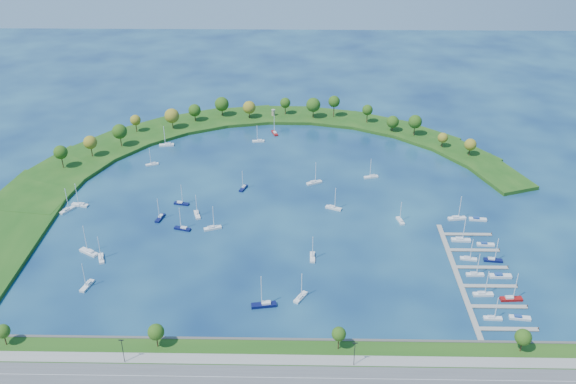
{
  "coord_description": "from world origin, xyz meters",
  "views": [
    {
      "loc": [
        10.02,
        -276.64,
        159.07
      ],
      "look_at": [
        5.0,
        5.0,
        4.0
      ],
      "focal_mm": 39.0,
      "sensor_mm": 36.0,
      "label": 1
    }
  ],
  "objects_px": {
    "moored_boat_9": "(67,209)",
    "moored_boat_6": "(181,203)",
    "moored_boat_20": "(160,217)",
    "docked_boat_5": "(500,276)",
    "moored_boat_1": "(333,207)",
    "moored_boat_8": "(152,164)",
    "moored_boat_18": "(182,228)",
    "moored_boat_19": "(167,144)",
    "docked_boat_6": "(468,258)",
    "docked_boat_3": "(511,298)",
    "docked_boat_2": "(483,293)",
    "moored_boat_7": "(80,204)",
    "moored_boat_5": "(89,252)",
    "docked_boat_4": "(475,274)",
    "moored_boat_21": "(264,304)",
    "harbor_tower": "(273,113)",
    "moored_boat_14": "(87,285)",
    "moored_boat_17": "(258,141)",
    "docked_boat_7": "(493,259)",
    "docked_boat_9": "(485,244)",
    "docked_boat_1": "(520,318)",
    "docked_boat_11": "(478,219)",
    "moored_boat_15": "(301,297)",
    "moored_boat_0": "(101,258)",
    "moored_boat_10": "(197,214)",
    "docked_boat_0": "(493,317)",
    "moored_boat_4": "(371,176)",
    "docked_boat_8": "(461,239)",
    "dock_system": "(475,276)",
    "moored_boat_11": "(212,228)",
    "moored_boat_16": "(313,256)",
    "moored_boat_12": "(400,220)",
    "moored_boat_13": "(314,182)",
    "moored_boat_3": "(243,187)"
  },
  "relations": [
    {
      "from": "moored_boat_0",
      "to": "moored_boat_1",
      "type": "distance_m",
      "value": 114.19
    },
    {
      "from": "moored_boat_8",
      "to": "docked_boat_11",
      "type": "bearing_deg",
      "value": 139.55
    },
    {
      "from": "harbor_tower",
      "to": "moored_boat_10",
      "type": "bearing_deg",
      "value": -104.42
    },
    {
      "from": "moored_boat_11",
      "to": "moored_boat_17",
      "type": "xyz_separation_m",
      "value": [
        15.87,
        101.45,
        -0.04
      ]
    },
    {
      "from": "moored_boat_15",
      "to": "moored_boat_19",
      "type": "xyz_separation_m",
      "value": [
        -81.68,
        146.05,
        0.04
      ]
    },
    {
      "from": "moored_boat_8",
      "to": "moored_boat_7",
      "type": "bearing_deg",
      "value": 38.41
    },
    {
      "from": "docked_boat_2",
      "to": "moored_boat_19",
      "type": "bearing_deg",
      "value": 135.15
    },
    {
      "from": "moored_boat_14",
      "to": "moored_boat_19",
      "type": "relative_size",
      "value": 0.92
    },
    {
      "from": "moored_boat_1",
      "to": "moored_boat_8",
      "type": "xyz_separation_m",
      "value": [
        -101.56,
        47.86,
        -0.04
      ]
    },
    {
      "from": "moored_boat_21",
      "to": "docked_boat_11",
      "type": "distance_m",
      "value": 121.13
    },
    {
      "from": "moored_boat_18",
      "to": "moored_boat_19",
      "type": "bearing_deg",
      "value": -58.26
    },
    {
      "from": "docked_boat_8",
      "to": "moored_boat_9",
      "type": "bearing_deg",
      "value": 175.45
    },
    {
      "from": "moored_boat_18",
      "to": "docked_boat_4",
      "type": "height_order",
      "value": "moored_boat_18"
    },
    {
      "from": "moored_boat_1",
      "to": "moored_boat_6",
      "type": "relative_size",
      "value": 1.07
    },
    {
      "from": "docked_boat_6",
      "to": "moored_boat_0",
      "type": "bearing_deg",
      "value": -169.92
    },
    {
      "from": "moored_boat_5",
      "to": "docked_boat_4",
      "type": "distance_m",
      "value": 169.32
    },
    {
      "from": "moored_boat_21",
      "to": "moored_boat_9",
      "type": "bearing_deg",
      "value": -44.63
    },
    {
      "from": "docked_boat_1",
      "to": "docked_boat_11",
      "type": "xyz_separation_m",
      "value": [
        1.9,
        72.98,
        0.02
      ]
    },
    {
      "from": "moored_boat_15",
      "to": "docked_boat_2",
      "type": "xyz_separation_m",
      "value": [
        73.98,
        3.3,
        0.01
      ]
    },
    {
      "from": "moored_boat_7",
      "to": "moored_boat_20",
      "type": "relative_size",
      "value": 1.09
    },
    {
      "from": "moored_boat_9",
      "to": "moored_boat_14",
      "type": "bearing_deg",
      "value": -122.16
    },
    {
      "from": "dock_system",
      "to": "moored_boat_5",
      "type": "bearing_deg",
      "value": 175.05
    },
    {
      "from": "docked_boat_8",
      "to": "docked_boat_9",
      "type": "distance_m",
      "value": 11.04
    },
    {
      "from": "moored_boat_0",
      "to": "moored_boat_16",
      "type": "relative_size",
      "value": 1.0
    },
    {
      "from": "moored_boat_9",
      "to": "moored_boat_11",
      "type": "bearing_deg",
      "value": -68.81
    },
    {
      "from": "docked_boat_7",
      "to": "docked_boat_9",
      "type": "distance_m",
      "value": 12.47
    },
    {
      "from": "dock_system",
      "to": "moored_boat_8",
      "type": "height_order",
      "value": "moored_boat_8"
    },
    {
      "from": "harbor_tower",
      "to": "moored_boat_19",
      "type": "height_order",
      "value": "moored_boat_19"
    },
    {
      "from": "docked_boat_6",
      "to": "docked_boat_2",
      "type": "bearing_deg",
      "value": -80.94
    },
    {
      "from": "moored_boat_3",
      "to": "moored_boat_16",
      "type": "relative_size",
      "value": 0.95
    },
    {
      "from": "moored_boat_21",
      "to": "docked_boat_1",
      "type": "height_order",
      "value": "moored_boat_21"
    },
    {
      "from": "moored_boat_14",
      "to": "moored_boat_17",
      "type": "distance_m",
      "value": 159.54
    },
    {
      "from": "moored_boat_7",
      "to": "docked_boat_11",
      "type": "xyz_separation_m",
      "value": [
        198.25,
        -10.4,
        -0.3
      ]
    },
    {
      "from": "moored_boat_4",
      "to": "moored_boat_15",
      "type": "height_order",
      "value": "moored_boat_15"
    },
    {
      "from": "moored_boat_15",
      "to": "docked_boat_9",
      "type": "bearing_deg",
      "value": -33.88
    },
    {
      "from": "moored_boat_8",
      "to": "docked_boat_6",
      "type": "height_order",
      "value": "docked_boat_6"
    },
    {
      "from": "docked_boat_4",
      "to": "docked_boat_0",
      "type": "bearing_deg",
      "value": -91.19
    },
    {
      "from": "moored_boat_7",
      "to": "moored_boat_18",
      "type": "relative_size",
      "value": 1.07
    },
    {
      "from": "docked_boat_5",
      "to": "docked_boat_6",
      "type": "relative_size",
      "value": 0.86
    },
    {
      "from": "moored_boat_21",
      "to": "moored_boat_4",
      "type": "bearing_deg",
      "value": -124.94
    },
    {
      "from": "moored_boat_20",
      "to": "docked_boat_5",
      "type": "bearing_deg",
      "value": 87.58
    },
    {
      "from": "moored_boat_16",
      "to": "moored_boat_18",
      "type": "distance_m",
      "value": 65.43
    },
    {
      "from": "moored_boat_20",
      "to": "docked_boat_1",
      "type": "distance_m",
      "value": 169.1
    },
    {
      "from": "moored_boat_10",
      "to": "docked_boat_0",
      "type": "relative_size",
      "value": 1.14
    },
    {
      "from": "moored_boat_7",
      "to": "moored_boat_13",
      "type": "bearing_deg",
      "value": -155.3
    },
    {
      "from": "moored_boat_9",
      "to": "moored_boat_6",
      "type": "bearing_deg",
      "value": -49.16
    },
    {
      "from": "docked_boat_5",
      "to": "moored_boat_11",
      "type": "bearing_deg",
      "value": 164.42
    },
    {
      "from": "moored_boat_12",
      "to": "moored_boat_18",
      "type": "relative_size",
      "value": 0.89
    },
    {
      "from": "moored_boat_10",
      "to": "moored_boat_11",
      "type": "relative_size",
      "value": 0.96
    },
    {
      "from": "docked_boat_6",
      "to": "docked_boat_3",
      "type": "bearing_deg",
      "value": -60.38
    }
  ]
}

